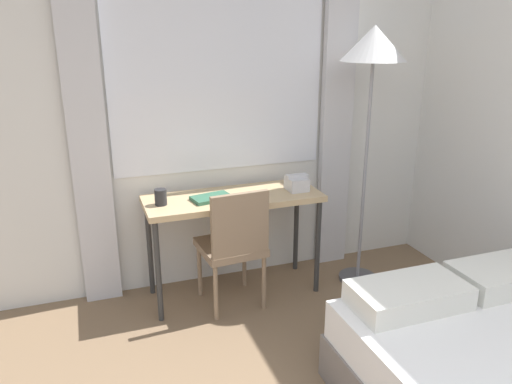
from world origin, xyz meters
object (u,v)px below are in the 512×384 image
standing_lamp (373,59)px  book (212,198)px  mug (161,197)px  desk_chair (234,242)px  telephone (297,183)px  desk (233,206)px

standing_lamp → book: standing_lamp is taller
book → mug: bearing=177.9°
desk_chair → telephone: desk_chair is taller
standing_lamp → telephone: size_ratio=11.90×
mug → standing_lamp: bearing=-4.8°
telephone → standing_lamp: bearing=-12.5°
book → mug: 0.33m
standing_lamp → book: 1.40m
desk → standing_lamp: 1.34m
desk → standing_lamp: bearing=-8.3°
desk → standing_lamp: (0.93, -0.14, 0.95)m
telephone → book: size_ratio=0.54×
desk → mug: bearing=-178.1°
desk_chair → desk: bearing=69.0°
standing_lamp → book: bearing=174.3°
desk_chair → book: desk_chair is taller
standing_lamp → telephone: bearing=167.5°
telephone → desk_chair: bearing=-163.0°
mug → desk: bearing=1.9°
mug → telephone: bearing=-0.9°
standing_lamp → mug: 1.65m
desk_chair → standing_lamp: standing_lamp is taller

